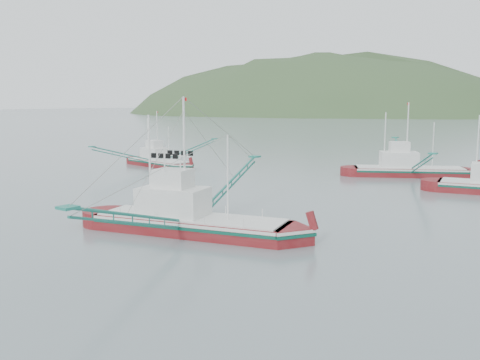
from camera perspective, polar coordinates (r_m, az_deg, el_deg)
The scene contains 5 objects.
ground at distance 42.09m, azimuth -4.85°, elevation -5.28°, with size 1200.00×1200.00×0.00m, color slate.
main_boat at distance 40.60m, azimuth -5.46°, elevation -2.81°, with size 15.64×26.91×11.08m.
bg_boat_left at distance 82.73m, azimuth -8.66°, elevation 2.47°, with size 12.81×22.33×9.11m.
bg_boat_far at distance 74.61m, azimuth 17.59°, elevation 2.06°, with size 16.63×24.21×10.55m.
headland_left at distance 442.30m, azimuth 8.39°, elevation 7.04°, with size 448.00×308.00×210.00m, color #324C27.
Camera 1 is at (26.95, -30.77, 9.95)m, focal length 40.00 mm.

